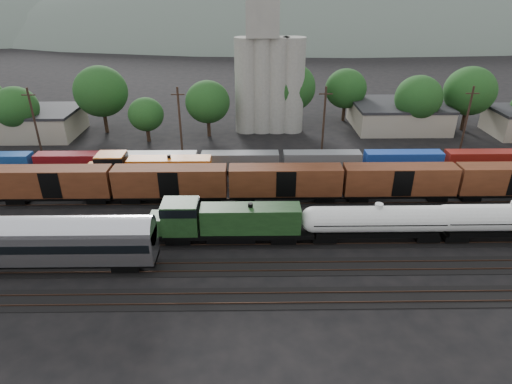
{
  "coord_description": "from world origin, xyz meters",
  "views": [
    {
      "loc": [
        -0.33,
        -47.02,
        27.27
      ],
      "look_at": [
        0.38,
        2.0,
        3.0
      ],
      "focal_mm": 30.0,
      "sensor_mm": 36.0,
      "label": 1
    }
  ],
  "objects_px": {
    "green_locomotive": "(222,221)",
    "passenger_coach": "(25,240)",
    "grain_silo": "(269,74)",
    "tank_car_a": "(377,221)",
    "orange_locomotive": "(147,169)"
  },
  "relations": [
    {
      "from": "orange_locomotive",
      "to": "grain_silo",
      "type": "relative_size",
      "value": 0.68
    },
    {
      "from": "grain_silo",
      "to": "tank_car_a",
      "type": "bearing_deg",
      "value": -75.24
    },
    {
      "from": "green_locomotive",
      "to": "grain_silo",
      "type": "relative_size",
      "value": 0.65
    },
    {
      "from": "green_locomotive",
      "to": "passenger_coach",
      "type": "bearing_deg",
      "value": -165.74
    },
    {
      "from": "orange_locomotive",
      "to": "grain_silo",
      "type": "bearing_deg",
      "value": 54.45
    },
    {
      "from": "green_locomotive",
      "to": "orange_locomotive",
      "type": "xyz_separation_m",
      "value": [
        -11.66,
        15.0,
        -0.02
      ]
    },
    {
      "from": "grain_silo",
      "to": "green_locomotive",
      "type": "bearing_deg",
      "value": -99.57
    },
    {
      "from": "tank_car_a",
      "to": "passenger_coach",
      "type": "xyz_separation_m",
      "value": [
        -37.39,
        -5.0,
        0.91
      ]
    },
    {
      "from": "passenger_coach",
      "to": "grain_silo",
      "type": "relative_size",
      "value": 0.91
    },
    {
      "from": "passenger_coach",
      "to": "orange_locomotive",
      "type": "xyz_separation_m",
      "value": [
        8.01,
        20.0,
        -0.85
      ]
    },
    {
      "from": "tank_car_a",
      "to": "orange_locomotive",
      "type": "xyz_separation_m",
      "value": [
        -29.38,
        15.0,
        0.06
      ]
    },
    {
      "from": "green_locomotive",
      "to": "orange_locomotive",
      "type": "relative_size",
      "value": 0.95
    },
    {
      "from": "green_locomotive",
      "to": "grain_silo",
      "type": "bearing_deg",
      "value": 80.43
    },
    {
      "from": "passenger_coach",
      "to": "orange_locomotive",
      "type": "bearing_deg",
      "value": 68.18
    },
    {
      "from": "tank_car_a",
      "to": "passenger_coach",
      "type": "height_order",
      "value": "passenger_coach"
    }
  ]
}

